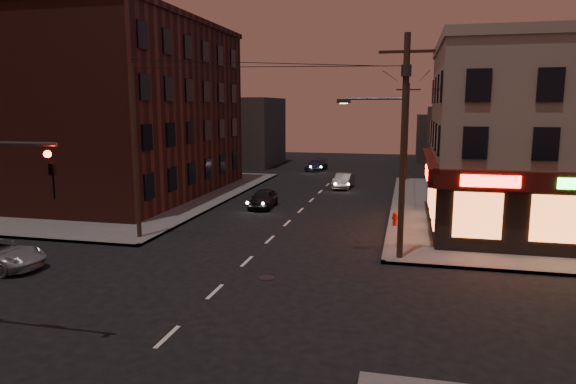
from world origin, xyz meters
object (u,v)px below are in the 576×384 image
(sedan_mid, at_px, (343,181))
(sedan_near, at_px, (263,198))
(fire_hydrant, at_px, (395,218))
(sedan_far, at_px, (317,165))

(sedan_mid, bearing_deg, sedan_near, -110.33)
(sedan_mid, distance_m, fire_hydrant, 14.91)
(sedan_mid, relative_size, sedan_far, 0.93)
(sedan_mid, height_order, sedan_far, sedan_mid)
(sedan_far, xyz_separation_m, fire_hydrant, (9.24, -25.85, -0.02))
(sedan_near, bearing_deg, fire_hydrant, -26.26)
(sedan_near, bearing_deg, sedan_mid, 64.48)
(sedan_near, height_order, fire_hydrant, sedan_near)
(sedan_far, distance_m, fire_hydrant, 27.45)
(sedan_near, bearing_deg, sedan_far, 88.37)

